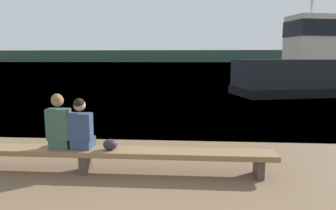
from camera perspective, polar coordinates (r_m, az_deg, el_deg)
name	(u,v)px	position (r m, az deg, el deg)	size (l,w,h in m)	color
water_surface	(187,63)	(127.33, 3.68, 8.00)	(240.00, 240.00, 0.00)	#386084
far_shoreline	(188,56)	(184.58, 3.85, 9.32)	(600.00, 12.00, 6.66)	#2D3D2D
bench_main	(85,153)	(5.72, -15.50, -8.77)	(6.83, 0.47, 0.43)	brown
person_left	(59,124)	(5.76, -19.99, -3.50)	(0.40, 0.42, 1.01)	#2D4C3D
person_right	(81,127)	(5.62, -16.23, -4.04)	(0.40, 0.41, 0.93)	navy
shopping_bag	(110,144)	(5.51, -10.96, -7.39)	(0.26, 0.21, 0.20)	#232328
tugboat_red	(307,70)	(18.66, 24.91, 6.01)	(8.34, 4.98, 7.81)	black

